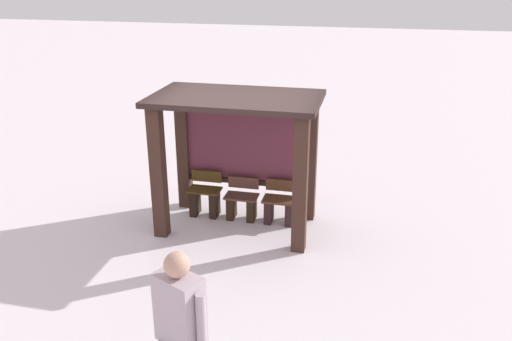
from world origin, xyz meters
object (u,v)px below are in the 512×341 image
Objects in this scene: bus_shelter at (239,137)px; person_walking at (181,324)px; bench_left_inside at (205,198)px; bench_right_inside at (280,207)px; bench_center_inside at (242,203)px.

bus_shelter is 1.45× the size of person_walking.
bench_right_inside is at bearing 0.05° from bench_left_inside.
bench_left_inside is at bearing -179.86° from bench_center_inside.
bus_shelter reaches higher than bench_right_inside.
bench_left_inside is at bearing -179.95° from bench_right_inside.
bench_right_inside is 0.40× the size of person_walking.
person_walking reaches higher than bench_left_inside.
bench_right_inside is (0.66, 0.15, -1.24)m from bus_shelter.
person_walking is (1.17, -4.26, 0.75)m from bench_left_inside.
bench_left_inside is 0.66m from bench_center_inside.
bench_center_inside is 0.66m from bench_right_inside.
bench_right_inside is (1.31, 0.00, -0.02)m from bench_left_inside.
bench_center_inside is 0.99× the size of bench_right_inside.
bus_shelter is 3.67× the size of bench_center_inside.
bench_left_inside reaches higher than bench_center_inside.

